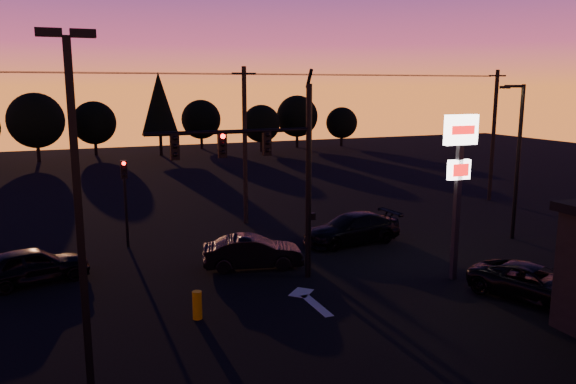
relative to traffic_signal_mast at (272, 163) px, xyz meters
name	(u,v)px	position (x,y,z in m)	size (l,w,h in m)	color
ground	(316,318)	(0.10, -3.99, -4.94)	(120.00, 120.00, 0.00)	black
lane_arrow	(309,299)	(0.60, -2.33, -4.93)	(1.20, 3.10, 0.01)	beige
traffic_signal_mast	(272,163)	(0.00, 0.00, 0.00)	(6.79, 0.52, 8.58)	black
secondary_signal	(125,191)	(-4.90, 7.49, -2.07)	(0.30, 0.31, 4.35)	black
parking_lot_light	(78,202)	(-7.40, -6.99, 0.33)	(1.25, 0.30, 9.14)	black
pylon_sign	(459,162)	(7.10, -2.49, -0.02)	(1.50, 0.28, 6.80)	black
streetlight	(517,155)	(14.01, 1.51, -0.52)	(1.55, 0.35, 8.00)	black
utility_pole_1	(245,145)	(2.10, 10.01, -0.34)	(1.40, 0.26, 9.00)	black
utility_pole_2	(493,135)	(20.10, 10.01, -0.34)	(1.40, 0.26, 9.00)	black
power_wires	(244,74)	(2.10, 10.01, 3.63)	(36.00, 1.22, 0.07)	black
bollard	(197,305)	(-3.71, -2.51, -4.44)	(0.33, 0.33, 0.99)	#B37E01
tree_2	(36,120)	(-9.90, 44.01, -0.57)	(5.77, 5.78, 7.26)	black
tree_3	(94,123)	(-3.90, 48.01, -1.19)	(4.95, 4.95, 6.22)	black
tree_4	(159,104)	(3.10, 45.01, 0.99)	(4.18, 4.18, 9.50)	black
tree_5	(201,119)	(9.10, 50.01, -1.19)	(4.95, 4.95, 6.22)	black
tree_6	(261,124)	(15.10, 44.01, -1.50)	(4.54, 4.54, 5.71)	black
tree_7	(297,116)	(21.10, 47.01, -0.88)	(5.36, 5.36, 6.74)	black
tree_8	(342,123)	(27.10, 46.01, -1.82)	(4.12, 4.12, 5.19)	black
car_left	(32,265)	(-9.09, 3.53, -4.19)	(1.77, 4.40, 1.50)	black
car_mid	(253,252)	(-0.16, 2.03, -4.22)	(1.52, 4.35, 1.43)	black
car_right	(352,229)	(5.80, 3.92, -4.18)	(2.11, 5.20, 1.51)	black
suv_parked	(534,283)	(8.40, -5.50, -4.29)	(2.16, 4.67, 1.30)	black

